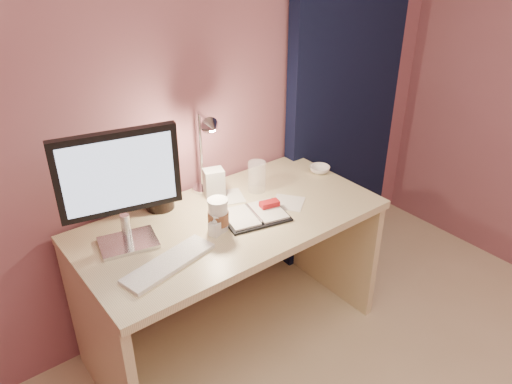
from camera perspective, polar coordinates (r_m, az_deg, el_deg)
room at (r=2.91m, az=9.01°, el=12.68°), size 3.50×3.50×3.50m
desk at (r=2.46m, az=-3.78°, el=-6.70°), size 1.40×0.70×0.73m
monitor at (r=2.02m, az=-15.36°, el=1.34°), size 0.48×0.22×0.51m
keyboard at (r=2.02m, az=-9.93°, el=-8.01°), size 0.42×0.20×0.02m
planner at (r=2.29m, az=-0.03°, el=-2.53°), size 0.33×0.28×0.05m
paper_a at (r=2.40m, az=3.69°, el=-1.22°), size 0.20×0.20×0.00m
paper_b at (r=2.45m, az=-3.22°, el=-0.57°), size 0.19×0.19×0.00m
paper_c at (r=2.29m, az=-0.87°, el=-2.77°), size 0.22×0.22×0.00m
coffee_cup at (r=2.17m, az=-4.34°, el=-2.69°), size 0.09×0.09×0.15m
clear_cup at (r=2.47m, az=0.10°, el=1.78°), size 0.09×0.09×0.15m
bowl at (r=2.70m, az=7.28°, el=2.58°), size 0.14×0.14×0.03m
lotion_bottle at (r=2.14m, az=-4.75°, el=-3.89°), size 0.06×0.06×0.09m
dark_jar at (r=2.36m, az=-11.07°, el=0.26°), size 0.13×0.13×0.19m
product_box at (r=2.43m, az=-4.82°, el=1.04°), size 0.11×0.10×0.14m
desk_lamp at (r=2.33m, az=-4.44°, el=5.32°), size 0.14×0.27×0.44m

